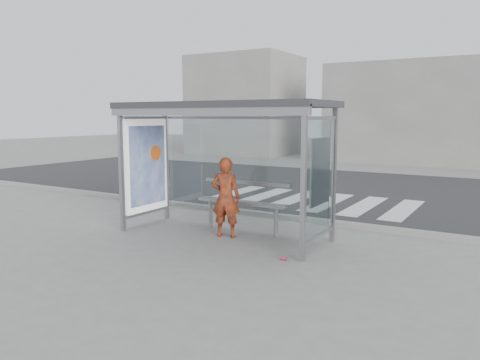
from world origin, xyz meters
name	(u,v)px	position (x,y,z in m)	size (l,w,h in m)	color
ground	(223,236)	(0.00, 0.00, 0.00)	(80.00, 80.00, 0.00)	slate
road	(340,189)	(0.00, 7.00, 0.00)	(30.00, 10.00, 0.01)	#252527
curb	(268,215)	(0.00, 1.95, 0.06)	(30.00, 0.18, 0.12)	gray
crosswalk	(311,201)	(0.00, 4.50, 0.00)	(5.55, 3.00, 0.00)	silver
bus_shelter	(208,135)	(-0.37, 0.06, 1.98)	(4.25, 1.65, 2.62)	gray
building_left	(246,105)	(-10.00, 18.00, 3.00)	(6.00, 5.00, 6.00)	gray
building_center	(412,113)	(0.00, 18.00, 2.50)	(8.00, 5.00, 5.00)	gray
person	(226,197)	(0.08, -0.01, 0.78)	(0.57, 0.38, 1.57)	red
bench	(242,202)	(0.15, 0.51, 0.61)	(2.00, 0.31, 1.03)	gray
soda_can	(284,258)	(1.71, -0.80, 0.03)	(0.06, 0.06, 0.11)	#D83F6F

